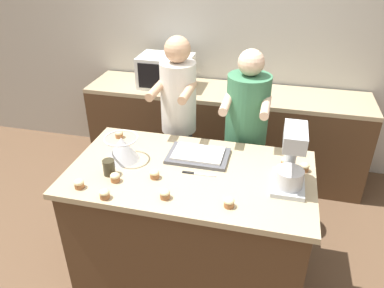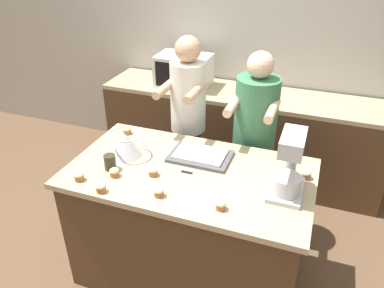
{
  "view_description": "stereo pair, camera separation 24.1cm",
  "coord_description": "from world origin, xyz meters",
  "px_view_note": "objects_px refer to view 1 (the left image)",
  "views": [
    {
      "loc": [
        0.49,
        -1.99,
        2.31
      ],
      "look_at": [
        0.0,
        0.05,
        1.11
      ],
      "focal_mm": 35.0,
      "sensor_mm": 36.0,
      "label": 1
    },
    {
      "loc": [
        0.73,
        -1.92,
        2.31
      ],
      "look_at": [
        0.0,
        0.05,
        1.11
      ],
      "focal_mm": 35.0,
      "sensor_mm": 36.0,
      "label": 2
    }
  ],
  "objects_px": {
    "cupcake_4": "(79,184)",
    "person_left": "(179,128)",
    "microwave_oven": "(166,71)",
    "cupcake_0": "(229,202)",
    "cupcake_8": "(155,174)",
    "drinking_glass": "(109,167)",
    "cupcake_7": "(119,134)",
    "cupcake_5": "(165,194)",
    "cupcake_6": "(304,167)",
    "cupcake_2": "(104,194)",
    "cupcake_3": "(115,177)",
    "knife": "(196,174)",
    "person_right": "(245,141)",
    "baking_tray": "(198,155)",
    "cupcake_1": "(286,162)",
    "stand_mixer": "(291,162)",
    "mixing_bowl": "(122,148)"
  },
  "relations": [
    {
      "from": "mixing_bowl",
      "to": "cupcake_2",
      "type": "relative_size",
      "value": 3.79
    },
    {
      "from": "knife",
      "to": "cupcake_0",
      "type": "xyz_separation_m",
      "value": [
        0.25,
        -0.28,
        0.03
      ]
    },
    {
      "from": "cupcake_3",
      "to": "cupcake_5",
      "type": "height_order",
      "value": "same"
    },
    {
      "from": "cupcake_0",
      "to": "cupcake_3",
      "type": "height_order",
      "value": "same"
    },
    {
      "from": "cupcake_7",
      "to": "cupcake_8",
      "type": "relative_size",
      "value": 1.0
    },
    {
      "from": "mixing_bowl",
      "to": "cupcake_7",
      "type": "bearing_deg",
      "value": 118.08
    },
    {
      "from": "microwave_oven",
      "to": "person_right",
      "type": "bearing_deg",
      "value": -41.49
    },
    {
      "from": "drinking_glass",
      "to": "cupcake_7",
      "type": "bearing_deg",
      "value": 106.21
    },
    {
      "from": "cupcake_1",
      "to": "cupcake_4",
      "type": "relative_size",
      "value": 1.0
    },
    {
      "from": "stand_mixer",
      "to": "cupcake_6",
      "type": "bearing_deg",
      "value": 62.57
    },
    {
      "from": "knife",
      "to": "drinking_glass",
      "type": "bearing_deg",
      "value": -166.36
    },
    {
      "from": "knife",
      "to": "cupcake_0",
      "type": "bearing_deg",
      "value": -47.29
    },
    {
      "from": "cupcake_4",
      "to": "cupcake_5",
      "type": "bearing_deg",
      "value": 2.81
    },
    {
      "from": "drinking_glass",
      "to": "cupcake_5",
      "type": "relative_size",
      "value": 1.69
    },
    {
      "from": "baking_tray",
      "to": "drinking_glass",
      "type": "xyz_separation_m",
      "value": [
        -0.51,
        -0.34,
        0.03
      ]
    },
    {
      "from": "microwave_oven",
      "to": "cupcake_2",
      "type": "height_order",
      "value": "microwave_oven"
    },
    {
      "from": "cupcake_0",
      "to": "cupcake_2",
      "type": "bearing_deg",
      "value": -172.52
    },
    {
      "from": "drinking_glass",
      "to": "cupcake_8",
      "type": "bearing_deg",
      "value": 5.53
    },
    {
      "from": "cupcake_4",
      "to": "cupcake_6",
      "type": "relative_size",
      "value": 1.0
    },
    {
      "from": "mixing_bowl",
      "to": "knife",
      "type": "bearing_deg",
      "value": -6.58
    },
    {
      "from": "mixing_bowl",
      "to": "cupcake_6",
      "type": "bearing_deg",
      "value": 6.73
    },
    {
      "from": "drinking_glass",
      "to": "cupcake_0",
      "type": "distance_m",
      "value": 0.82
    },
    {
      "from": "cupcake_1",
      "to": "cupcake_5",
      "type": "height_order",
      "value": "same"
    },
    {
      "from": "person_left",
      "to": "cupcake_3",
      "type": "xyz_separation_m",
      "value": [
        -0.17,
        -0.89,
        0.08
      ]
    },
    {
      "from": "person_right",
      "to": "microwave_oven",
      "type": "xyz_separation_m",
      "value": [
        -0.9,
        0.8,
        0.25
      ]
    },
    {
      "from": "person_right",
      "to": "stand_mixer",
      "type": "height_order",
      "value": "person_right"
    },
    {
      "from": "cupcake_5",
      "to": "cupcake_6",
      "type": "xyz_separation_m",
      "value": [
        0.8,
        0.49,
        0.0
      ]
    },
    {
      "from": "knife",
      "to": "cupcake_0",
      "type": "height_order",
      "value": "cupcake_0"
    },
    {
      "from": "person_left",
      "to": "microwave_oven",
      "type": "height_order",
      "value": "person_left"
    },
    {
      "from": "person_left",
      "to": "cupcake_4",
      "type": "distance_m",
      "value": 1.07
    },
    {
      "from": "knife",
      "to": "cupcake_5",
      "type": "relative_size",
      "value": 3.56
    },
    {
      "from": "cupcake_2",
      "to": "cupcake_4",
      "type": "height_order",
      "value": "same"
    },
    {
      "from": "microwave_oven",
      "to": "cupcake_2",
      "type": "distance_m",
      "value": 1.87
    },
    {
      "from": "drinking_glass",
      "to": "cupcake_3",
      "type": "height_order",
      "value": "drinking_glass"
    },
    {
      "from": "cupcake_1",
      "to": "cupcake_8",
      "type": "height_order",
      "value": "same"
    },
    {
      "from": "person_left",
      "to": "knife",
      "type": "bearing_deg",
      "value": -65.8
    },
    {
      "from": "stand_mixer",
      "to": "cupcake_1",
      "type": "height_order",
      "value": "stand_mixer"
    },
    {
      "from": "person_left",
      "to": "cupcake_5",
      "type": "height_order",
      "value": "person_left"
    },
    {
      "from": "baking_tray",
      "to": "cupcake_6",
      "type": "height_order",
      "value": "cupcake_6"
    },
    {
      "from": "knife",
      "to": "cupcake_4",
      "type": "xyz_separation_m",
      "value": [
        -0.67,
        -0.31,
        0.03
      ]
    },
    {
      "from": "cupcake_1",
      "to": "cupcake_2",
      "type": "height_order",
      "value": "same"
    },
    {
      "from": "cupcake_0",
      "to": "cupcake_4",
      "type": "bearing_deg",
      "value": -177.63
    },
    {
      "from": "person_right",
      "to": "baking_tray",
      "type": "bearing_deg",
      "value": -119.41
    },
    {
      "from": "cupcake_8",
      "to": "cupcake_2",
      "type": "bearing_deg",
      "value": -129.49
    },
    {
      "from": "cupcake_4",
      "to": "cupcake_5",
      "type": "relative_size",
      "value": 1.0
    },
    {
      "from": "cupcake_0",
      "to": "cupcake_8",
      "type": "distance_m",
      "value": 0.53
    },
    {
      "from": "baking_tray",
      "to": "cupcake_0",
      "type": "relative_size",
      "value": 6.77
    },
    {
      "from": "cupcake_4",
      "to": "person_left",
      "type": "bearing_deg",
      "value": 70.59
    },
    {
      "from": "cupcake_6",
      "to": "cupcake_2",
      "type": "bearing_deg",
      "value": -153.37
    },
    {
      "from": "microwave_oven",
      "to": "cupcake_4",
      "type": "bearing_deg",
      "value": -90.18
    }
  ]
}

